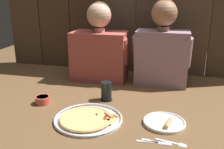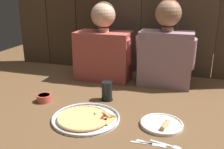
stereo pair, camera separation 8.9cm
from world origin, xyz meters
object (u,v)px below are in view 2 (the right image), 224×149
(pizza_tray, at_px, (86,118))
(dinner_plate, at_px, (162,124))
(diner_left, at_px, (103,47))
(dipping_bowl, at_px, (44,98))
(drinking_glass, at_px, (107,91))
(diner_right, at_px, (166,47))

(pizza_tray, xyz_separation_m, dinner_plate, (0.38, 0.05, -0.00))
(dinner_plate, xyz_separation_m, diner_left, (-0.50, 0.58, 0.24))
(dipping_bowl, bearing_deg, dinner_plate, -6.61)
(dinner_plate, distance_m, diner_left, 0.81)
(diner_left, bearing_deg, pizza_tray, -79.05)
(drinking_glass, bearing_deg, dipping_bowl, -159.00)
(drinking_glass, xyz_separation_m, diner_right, (0.30, 0.37, 0.21))
(pizza_tray, relative_size, dinner_plate, 1.66)
(dinner_plate, distance_m, diner_right, 0.64)
(dipping_bowl, bearing_deg, drinking_glass, 21.00)
(drinking_glass, bearing_deg, diner_right, 50.85)
(drinking_glass, height_order, diner_left, diner_left)
(dinner_plate, bearing_deg, pizza_tray, -171.94)
(dipping_bowl, bearing_deg, diner_left, 68.02)
(dipping_bowl, relative_size, diner_left, 0.16)
(dinner_plate, xyz_separation_m, dipping_bowl, (-0.71, 0.08, 0.01))
(pizza_tray, bearing_deg, diner_right, 63.06)
(diner_right, bearing_deg, dipping_bowl, -142.34)
(pizza_tray, bearing_deg, dipping_bowl, 157.37)
(drinking_glass, xyz_separation_m, diner_left, (-0.15, 0.37, 0.19))
(diner_right, bearing_deg, dinner_plate, -84.43)
(drinking_glass, relative_size, diner_right, 0.20)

